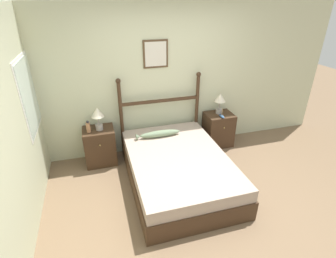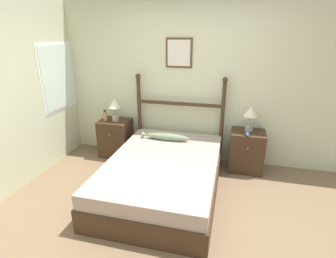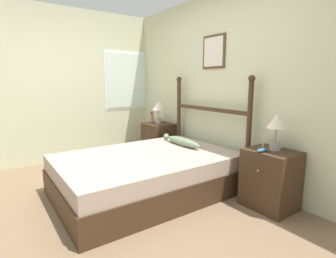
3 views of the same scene
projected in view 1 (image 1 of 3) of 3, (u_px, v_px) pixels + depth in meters
ground_plane at (199, 204)px, 3.67m from camera, size 16.00×16.00×0.00m
wall_back at (165, 81)px, 4.56m from camera, size 6.40×0.08×2.55m
wall_left at (4, 147)px, 2.58m from camera, size 0.08×6.40×2.55m
bed at (178, 169)px, 4.01m from camera, size 1.45×2.10×0.48m
headboard at (160, 110)px, 4.62m from camera, size 1.47×0.08×1.43m
nightstand_left at (100, 146)px, 4.46m from camera, size 0.51×0.45×0.64m
nightstand_right at (218, 129)px, 5.01m from camera, size 0.51×0.45×0.64m
table_lamp_left at (98, 115)px, 4.18m from camera, size 0.20×0.20×0.39m
table_lamp_right at (220, 100)px, 4.78m from camera, size 0.20×0.20×0.39m
bottle at (88, 127)px, 4.20m from camera, size 0.07×0.07×0.20m
model_boat at (222, 116)px, 4.73m from camera, size 0.06×0.17×0.17m
fish_pillow at (159, 134)px, 4.39m from camera, size 0.75×0.13×0.11m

